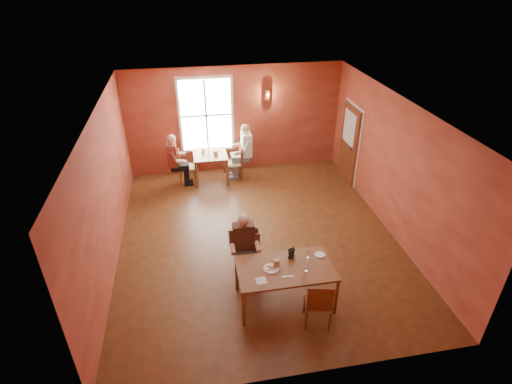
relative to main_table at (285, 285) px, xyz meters
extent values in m
cube|color=brown|center=(-0.12, 2.00, -0.40)|extent=(6.00, 7.00, 0.01)
cube|color=brown|center=(-0.12, 5.50, 1.10)|extent=(6.00, 0.04, 3.00)
cube|color=brown|center=(-0.12, -1.50, 1.10)|extent=(6.00, 0.04, 3.00)
cube|color=brown|center=(-3.12, 2.00, 1.10)|extent=(0.04, 7.00, 3.00)
cube|color=brown|center=(2.88, 2.00, 1.10)|extent=(0.04, 7.00, 3.00)
cube|color=white|center=(-0.12, 2.00, 2.60)|extent=(6.00, 7.00, 0.04)
cube|color=white|center=(-0.92, 5.45, 1.30)|extent=(1.36, 0.10, 1.96)
cube|color=maroon|center=(2.82, 4.30, 0.65)|extent=(0.12, 1.04, 2.10)
cylinder|color=brown|center=(0.78, 5.40, 1.80)|extent=(0.16, 0.16, 0.28)
cylinder|color=white|center=(-0.25, 0.01, 0.41)|extent=(0.36, 0.36, 0.04)
cube|color=#DBAE79|center=(-0.15, 0.07, 0.45)|extent=(0.10, 0.09, 0.12)
cube|color=black|center=(0.16, 0.24, 0.49)|extent=(0.13, 0.10, 0.20)
cube|color=silver|center=(-0.02, -0.23, 0.40)|extent=(0.21, 0.03, 0.00)
cube|color=white|center=(-0.48, -0.25, 0.40)|extent=(0.19, 0.19, 0.01)
cylinder|color=white|center=(0.69, 0.22, 0.40)|extent=(0.22, 0.22, 0.01)
imported|color=silver|center=(-0.77, 4.76, 0.46)|extent=(0.15, 0.15, 0.11)
imported|color=white|center=(-1.09, 5.00, 0.45)|extent=(0.14, 0.14, 0.10)
camera|label=1|loc=(-1.45, -5.11, 4.99)|focal=28.00mm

